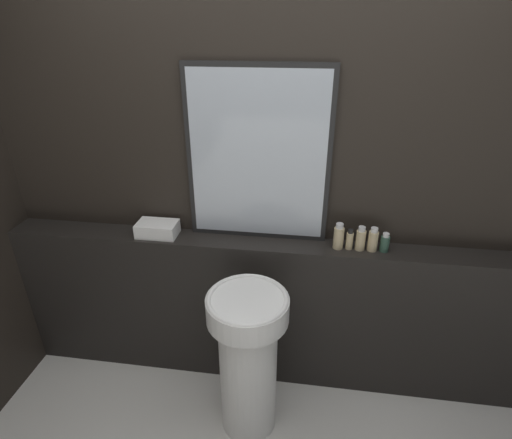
% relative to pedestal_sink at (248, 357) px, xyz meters
% --- Properties ---
extents(wall_back, '(8.00, 0.06, 2.50)m').
position_rel_pedestal_sink_xyz_m(wall_back, '(0.07, 0.50, 0.77)').
color(wall_back, black).
rests_on(wall_back, ground_plane).
extents(vanity_counter, '(3.00, 0.18, 0.94)m').
position_rel_pedestal_sink_xyz_m(vanity_counter, '(0.07, 0.38, -0.01)').
color(vanity_counter, black).
rests_on(vanity_counter, ground_plane).
extents(pedestal_sink, '(0.40, 0.40, 0.86)m').
position_rel_pedestal_sink_xyz_m(pedestal_sink, '(0.00, 0.00, 0.00)').
color(pedestal_sink, white).
rests_on(pedestal_sink, ground_plane).
extents(mirror, '(0.74, 0.03, 0.91)m').
position_rel_pedestal_sink_xyz_m(mirror, '(-0.01, 0.45, 0.91)').
color(mirror, black).
rests_on(mirror, vanity_counter).
extents(towel_stack, '(0.22, 0.14, 0.08)m').
position_rel_pedestal_sink_xyz_m(towel_stack, '(-0.57, 0.38, 0.50)').
color(towel_stack, white).
rests_on(towel_stack, vanity_counter).
extents(shampoo_bottle, '(0.05, 0.05, 0.14)m').
position_rel_pedestal_sink_xyz_m(shampoo_bottle, '(0.42, 0.38, 0.53)').
color(shampoo_bottle, '#C6B284').
rests_on(shampoo_bottle, vanity_counter).
extents(conditioner_bottle, '(0.04, 0.04, 0.11)m').
position_rel_pedestal_sink_xyz_m(conditioner_bottle, '(0.48, 0.38, 0.51)').
color(conditioner_bottle, '#C6B284').
rests_on(conditioner_bottle, vanity_counter).
extents(lotion_bottle, '(0.05, 0.05, 0.13)m').
position_rel_pedestal_sink_xyz_m(lotion_bottle, '(0.54, 0.38, 0.52)').
color(lotion_bottle, '#C6B284').
rests_on(lotion_bottle, vanity_counter).
extents(body_wash_bottle, '(0.05, 0.05, 0.13)m').
position_rel_pedestal_sink_xyz_m(body_wash_bottle, '(0.60, 0.38, 0.52)').
color(body_wash_bottle, '#C6B284').
rests_on(body_wash_bottle, vanity_counter).
extents(hand_soap_bottle, '(0.05, 0.05, 0.10)m').
position_rel_pedestal_sink_xyz_m(hand_soap_bottle, '(0.66, 0.38, 0.51)').
color(hand_soap_bottle, '#2D4C3D').
rests_on(hand_soap_bottle, vanity_counter).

